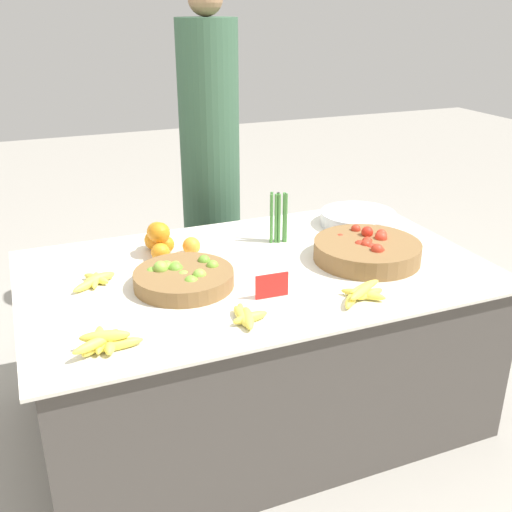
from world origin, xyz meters
name	(u,v)px	position (x,y,z in m)	size (l,w,h in m)	color
ground_plane	(256,411)	(0.00, 0.00, 0.00)	(12.00, 12.00, 0.00)	#A39E93
market_table	(256,343)	(0.00, 0.00, 0.32)	(1.70, 1.04, 0.65)	#4C4742
lime_bowl	(183,278)	(-0.29, -0.04, 0.68)	(0.35, 0.35, 0.09)	olive
tomato_basket	(367,250)	(0.42, -0.09, 0.69)	(0.41, 0.41, 0.11)	olive
orange_pile	(163,240)	(-0.28, 0.26, 0.71)	(0.20, 0.20, 0.14)	orange
metal_bowl	(358,219)	(0.60, 0.26, 0.68)	(0.33, 0.33, 0.06)	silver
price_sign	(272,286)	(-0.04, -0.24, 0.69)	(0.12, 0.01, 0.09)	red
veg_bundle	(279,218)	(0.19, 0.22, 0.75)	(0.07, 0.05, 0.21)	#4C8E42
banana_bunch_middle_left	(95,280)	(-0.57, 0.09, 0.66)	(0.17, 0.15, 0.04)	#EFDB4C
banana_bunch_middle_right	(362,293)	(0.23, -0.37, 0.67)	(0.20, 0.14, 0.05)	#EFDB4C
banana_bunch_front_center	(246,316)	(-0.18, -0.36, 0.66)	(0.13, 0.18, 0.03)	#EFDB4C
banana_bunch_front_left	(104,342)	(-0.61, -0.36, 0.67)	(0.21, 0.17, 0.06)	#EFDB4C
vendor_person	(211,172)	(0.13, 0.91, 0.78)	(0.29, 0.29, 1.66)	#385B42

